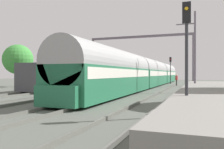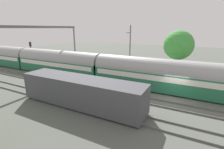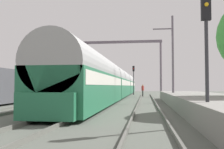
{
  "view_description": "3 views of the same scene",
  "coord_description": "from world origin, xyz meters",
  "px_view_note": "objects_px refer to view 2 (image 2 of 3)",
  "views": [
    {
      "loc": [
        8.72,
        -15.81,
        1.85
      ],
      "look_at": [
        2.0,
        2.35,
        1.79
      ],
      "focal_mm": 37.53,
      "sensor_mm": 36.0,
      "label": 1
    },
    {
      "loc": [
        -18.15,
        -1.81,
        7.49
      ],
      "look_at": [
        -0.18,
        7.55,
        1.84
      ],
      "focal_mm": 26.69,
      "sensor_mm": 36.0,
      "label": 2
    },
    {
      "loc": [
        5.87,
        -15.38,
        1.52
      ],
      "look_at": [
        1.0,
        22.16,
        3.2
      ],
      "focal_mm": 41.13,
      "sensor_mm": 36.0,
      "label": 3
    }
  ],
  "objects_px": {
    "freight_car": "(81,92)",
    "catenary_gantry": "(40,39)",
    "passenger_train": "(58,62)",
    "person_crossing": "(60,62)",
    "railway_signal_far": "(31,51)"
  },
  "relations": [
    {
      "from": "passenger_train",
      "to": "person_crossing",
      "type": "xyz_separation_m",
      "value": [
        3.51,
        3.16,
        -0.94
      ]
    },
    {
      "from": "passenger_train",
      "to": "person_crossing",
      "type": "bearing_deg",
      "value": 41.98
    },
    {
      "from": "catenary_gantry",
      "to": "railway_signal_far",
      "type": "bearing_deg",
      "value": 63.25
    },
    {
      "from": "person_crossing",
      "to": "catenary_gantry",
      "type": "xyz_separation_m",
      "value": [
        -5.51,
        -1.79,
        4.87
      ]
    },
    {
      "from": "freight_car",
      "to": "passenger_train",
      "type": "bearing_deg",
      "value": 53.64
    },
    {
      "from": "passenger_train",
      "to": "catenary_gantry",
      "type": "xyz_separation_m",
      "value": [
        -2.0,
        1.37,
        3.92
      ]
    },
    {
      "from": "railway_signal_far",
      "to": "catenary_gantry",
      "type": "relative_size",
      "value": 0.3
    },
    {
      "from": "person_crossing",
      "to": "catenary_gantry",
      "type": "relative_size",
      "value": 0.11
    },
    {
      "from": "freight_car",
      "to": "catenary_gantry",
      "type": "distance_m",
      "value": 14.34
    },
    {
      "from": "freight_car",
      "to": "railway_signal_far",
      "type": "xyz_separation_m",
      "value": [
        9.92,
        20.02,
        1.67
      ]
    },
    {
      "from": "freight_car",
      "to": "catenary_gantry",
      "type": "relative_size",
      "value": 0.79
    },
    {
      "from": "passenger_train",
      "to": "railway_signal_far",
      "type": "bearing_deg",
      "value": 78.16
    },
    {
      "from": "passenger_train",
      "to": "freight_car",
      "type": "distance_m",
      "value": 13.52
    },
    {
      "from": "railway_signal_far",
      "to": "catenary_gantry",
      "type": "distance_m",
      "value": 9.13
    },
    {
      "from": "passenger_train",
      "to": "catenary_gantry",
      "type": "distance_m",
      "value": 4.61
    }
  ]
}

